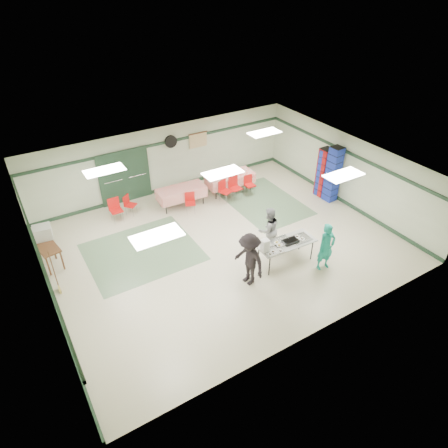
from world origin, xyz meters
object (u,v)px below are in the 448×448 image
chair_d (190,200)px  broom (54,270)px  crate_stack_blue_b (324,173)px  dining_table_b (181,192)px  volunteer_grey (268,229)px  printer_table (49,251)px  chair_c (249,183)px  chair_loose_a (129,203)px  crate_stack_red (324,172)px  office_printer (42,233)px  volunteer_teal (326,247)px  dining_table_a (230,179)px  chair_loose_b (115,207)px  chair_b (224,189)px  volunteer_dark (249,259)px  serving_table (286,243)px  crate_stack_blue_a (333,174)px  chair_a (234,185)px

chair_d → broom: broom is taller
crate_stack_blue_b → dining_table_b: bearing=157.1°
volunteer_grey → printer_table: size_ratio=1.73×
chair_c → chair_loose_a: size_ratio=1.04×
chair_c → crate_stack_red: size_ratio=0.40×
office_printer → crate_stack_red: bearing=-1.7°
broom → chair_d: bearing=14.0°
volunteer_teal → chair_loose_a: bearing=130.4°
dining_table_a → office_printer: (-7.29, -0.66, 0.39)m
dining_table_a → chair_loose_a: (-4.16, 0.46, -0.10)m
dining_table_a → chair_c: 0.79m
volunteer_grey → chair_c: volunteer_grey is taller
dining_table_b → chair_loose_a: chair_loose_a is taller
dining_table_a → chair_loose_b: bearing=-180.0°
chair_b → volunteer_dark: bearing=-131.5°
volunteer_teal → chair_loose_b: 7.52m
serving_table → crate_stack_blue_a: crate_stack_blue_a is taller
dining_table_a → chair_a: 0.58m
chair_loose_b → office_printer: office_printer is taller
crate_stack_blue_b → broom: (-10.38, -0.24, -0.21)m
dining_table_a → chair_c: bearing=-42.8°
dining_table_a → chair_a: (-0.15, -0.56, -0.01)m
crate_stack_red → printer_table: 10.35m
dining_table_b → chair_loose_a: bearing=169.8°
chair_a → printer_table: bearing=-175.4°
chair_loose_a → crate_stack_blue_a: 7.84m
volunteer_teal → volunteer_grey: bearing=125.9°
chair_b → chair_loose_a: chair_b is taller
serving_table → volunteer_teal: volunteer_teal is taller
volunteer_dark → chair_d: bearing=167.1°
chair_loose_a → crate_stack_red: 7.65m
broom → chair_b: bearing=10.0°
chair_loose_b → dining_table_a: bearing=-4.5°
dining_table_a → office_printer: bearing=-171.3°
crate_stack_blue_a → office_printer: crate_stack_blue_a is taller
volunteer_teal → crate_stack_red: (3.10, 3.47, 0.21)m
chair_b → crate_stack_blue_a: bearing=-48.8°
crate_stack_blue_a → chair_loose_a: bearing=156.5°
chair_c → chair_b: bearing=-177.0°
chair_loose_b → office_printer: bearing=-160.8°
chair_d → chair_loose_b: (-2.59, 0.87, 0.07)m
chair_d → crate_stack_red: crate_stack_red is taller
volunteer_teal → volunteer_dark: bearing=171.5°
chair_a → crate_stack_blue_a: 3.83m
volunteer_dark → chair_d: volunteer_dark is taller
broom → crate_stack_blue_a: bearing=-6.7°
crate_stack_blue_b → chair_loose_a: bearing=159.6°
volunteer_dark → crate_stack_blue_b: size_ratio=0.88×
dining_table_a → chair_c: chair_c is taller
chair_d → crate_stack_blue_a: (5.13, -2.08, 0.64)m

